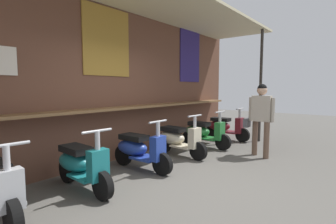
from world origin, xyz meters
TOP-DOWN VIEW (x-y plane):
  - ground_plane at (0.00, 0.00)m, footprint 26.70×26.70m
  - market_stall_facade at (-0.00, 1.90)m, footprint 9.54×2.07m
  - scooter_teal at (-1.22, 1.08)m, footprint 0.47×1.40m
  - scooter_blue at (0.01, 1.08)m, footprint 0.46×1.40m
  - scooter_cream at (1.24, 1.08)m, footprint 0.46×1.40m
  - scooter_green at (2.37, 1.08)m, footprint 0.46×1.40m
  - scooter_maroon at (3.59, 1.08)m, footprint 0.46×1.40m
  - shopper_with_handbag at (2.35, -0.40)m, footprint 0.30×0.65m

SIDE VIEW (x-z plane):
  - ground_plane at x=0.00m, z-range 0.00..0.00m
  - scooter_teal at x=-1.22m, z-range -0.10..0.87m
  - scooter_blue at x=0.01m, z-range -0.10..0.87m
  - scooter_cream at x=1.24m, z-range -0.10..0.87m
  - scooter_green at x=2.37m, z-range -0.10..0.87m
  - scooter_maroon at x=3.59m, z-range -0.10..0.87m
  - shopper_with_handbag at x=2.35m, z-range 0.17..1.80m
  - market_stall_facade at x=0.00m, z-range 0.16..3.57m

